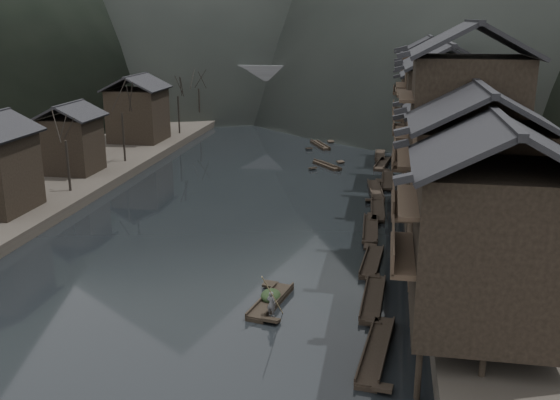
# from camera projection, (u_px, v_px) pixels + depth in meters

# --- Properties ---
(water) EXTENTS (300.00, 300.00, 0.00)m
(water) POSITION_uv_depth(u_px,v_px,m) (190.00, 285.00, 40.86)
(water) COLOR black
(water) RESTS_ON ground
(left_bank) EXTENTS (40.00, 200.00, 1.20)m
(left_bank) POSITION_uv_depth(u_px,v_px,m) (33.00, 142.00, 84.27)
(left_bank) COLOR #2D2823
(left_bank) RESTS_ON ground
(stilt_houses) EXTENTS (9.00, 67.60, 16.89)m
(stilt_houses) POSITION_uv_depth(u_px,v_px,m) (447.00, 114.00, 53.71)
(stilt_houses) COLOR black
(stilt_houses) RESTS_ON ground
(left_houses) EXTENTS (8.10, 53.20, 8.73)m
(left_houses) POSITION_uv_depth(u_px,v_px,m) (52.00, 135.00, 61.65)
(left_houses) COLOR black
(left_houses) RESTS_ON left_bank
(bare_trees) EXTENTS (3.96, 75.01, 7.93)m
(bare_trees) POSITION_uv_depth(u_px,v_px,m) (99.00, 119.00, 63.88)
(bare_trees) COLOR black
(bare_trees) RESTS_ON left_bank
(moored_sampans) EXTENTS (2.83, 54.93, 0.47)m
(moored_sampans) POSITION_uv_depth(u_px,v_px,m) (378.00, 212.00, 55.45)
(moored_sampans) COLOR black
(moored_sampans) RESTS_ON water
(midriver_boats) EXTENTS (6.35, 24.83, 0.45)m
(midriver_boats) POSITION_uv_depth(u_px,v_px,m) (331.00, 146.00, 83.65)
(midriver_boats) COLOR black
(midriver_boats) RESTS_ON water
(stone_bridge) EXTENTS (40.00, 6.00, 9.00)m
(stone_bridge) POSITION_uv_depth(u_px,v_px,m) (318.00, 88.00, 107.45)
(stone_bridge) COLOR #4C4C4F
(stone_bridge) RESTS_ON ground
(hero_sampan) EXTENTS (2.15, 5.64, 0.44)m
(hero_sampan) POSITION_uv_depth(u_px,v_px,m) (271.00, 301.00, 38.04)
(hero_sampan) COLOR black
(hero_sampan) RESTS_ON water
(cargo_heap) EXTENTS (1.23, 1.61, 0.74)m
(cargo_heap) POSITION_uv_depth(u_px,v_px,m) (271.00, 290.00, 38.12)
(cargo_heap) COLOR black
(cargo_heap) RESTS_ON hero_sampan
(boatman) EXTENTS (0.65, 0.53, 1.55)m
(boatman) POSITION_uv_depth(u_px,v_px,m) (271.00, 300.00, 35.89)
(boatman) COLOR #4D4C4F
(boatman) RESTS_ON hero_sampan
(bamboo_pole) EXTENTS (1.03, 2.57, 3.81)m
(bamboo_pole) POSITION_uv_depth(u_px,v_px,m) (274.00, 257.00, 35.10)
(bamboo_pole) COLOR #8C7A51
(bamboo_pole) RESTS_ON boatman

